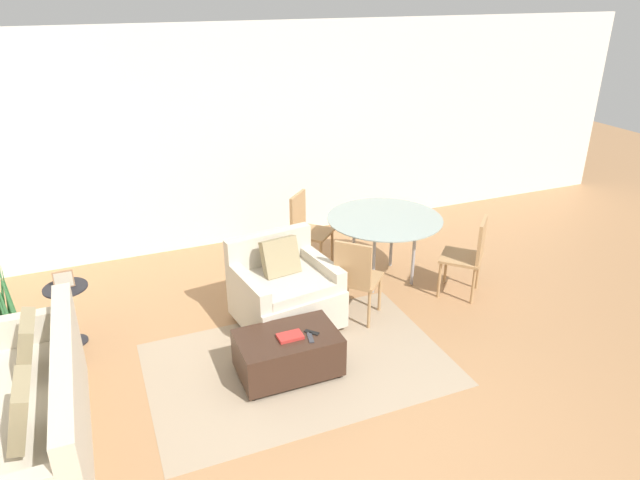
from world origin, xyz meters
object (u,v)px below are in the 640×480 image
at_px(ottoman, 288,352).
at_px(couch, 29,425).
at_px(tv_remote_primary, 312,332).
at_px(dining_chair_near_left, 356,275).
at_px(dining_chair_far_left, 306,225).
at_px(tv_remote_secondary, 310,338).
at_px(picture_frame, 63,280).
at_px(book_stack, 290,336).
at_px(side_table, 69,304).
at_px(dining_chair_near_right, 470,252).
at_px(armchair, 285,291).
at_px(dining_table, 384,223).
at_px(potted_plant, 10,332).

bearing_deg(ottoman, couch, -173.47).
relative_size(tv_remote_primary, dining_chair_near_left, 0.14).
distance_m(tv_remote_primary, dining_chair_far_left, 2.11).
bearing_deg(tv_remote_secondary, tv_remote_primary, 60.33).
relative_size(picture_frame, dining_chair_far_left, 0.20).
height_order(book_stack, tv_remote_secondary, book_stack).
bearing_deg(side_table, dining_chair_near_left, -14.13).
xyz_separation_m(ottoman, side_table, (-1.73, 1.23, 0.20)).
distance_m(dining_chair_near_left, dining_chair_near_right, 1.37).
relative_size(couch, tv_remote_secondary, 12.70).
bearing_deg(picture_frame, tv_remote_primary, -33.47).
xyz_separation_m(side_table, picture_frame, (0.00, -0.00, 0.26)).
distance_m(armchair, ottoman, 0.84).
height_order(picture_frame, dining_table, dining_table).
bearing_deg(dining_chair_far_left, book_stack, -114.80).
distance_m(ottoman, potted_plant, 2.52).
bearing_deg(tv_remote_primary, ottoman, 167.19).
distance_m(dining_table, dining_chair_near_left, 0.98).
xyz_separation_m(side_table, dining_chair_far_left, (2.65, 0.70, 0.10)).
bearing_deg(dining_chair_far_left, dining_chair_near_left, -90.00).
distance_m(side_table, dining_chair_near_right, 4.07).
xyz_separation_m(dining_table, dining_chair_near_right, (0.68, -0.68, -0.18)).
distance_m(book_stack, tv_remote_secondary, 0.17).
bearing_deg(armchair, tv_remote_primary, -92.96).
xyz_separation_m(picture_frame, dining_chair_far_left, (2.65, 0.70, -0.16)).
bearing_deg(dining_table, dining_chair_near_right, -45.00).
bearing_deg(tv_remote_primary, tv_remote_secondary, -119.67).
relative_size(tv_remote_primary, tv_remote_secondary, 0.81).
bearing_deg(dining_table, picture_frame, -179.73).
bearing_deg(ottoman, book_stack, -79.63).
bearing_deg(dining_table, ottoman, -142.12).
height_order(couch, side_table, couch).
height_order(dining_chair_near_left, dining_chair_near_right, same).
relative_size(armchair, book_stack, 4.78).
bearing_deg(couch, ottoman, 6.53).
bearing_deg(book_stack, dining_chair_far_left, 65.20).
height_order(couch, dining_chair_far_left, couch).
distance_m(ottoman, dining_chair_near_right, 2.37).
bearing_deg(picture_frame, side_table, 90.00).
bearing_deg(dining_chair_near_left, armchair, 161.59).
height_order(side_table, dining_chair_near_right, dining_chair_near_right).
distance_m(tv_remote_primary, dining_chair_near_right, 2.17).
height_order(tv_remote_secondary, picture_frame, picture_frame).
distance_m(couch, dining_chair_far_left, 3.66).
relative_size(tv_remote_secondary, dining_chair_near_right, 0.17).
distance_m(couch, dining_table, 3.93).
relative_size(couch, tv_remote_primary, 15.64).
distance_m(potted_plant, dining_chair_near_right, 4.57).
bearing_deg(potted_plant, couch, -80.96).
distance_m(potted_plant, picture_frame, 0.65).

